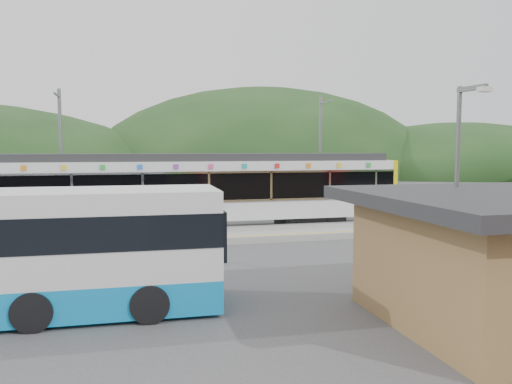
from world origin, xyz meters
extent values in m
plane|color=#4C4C4F|center=(0.00, 0.00, 0.00)|extent=(120.00, 120.00, 0.00)
ellipsoid|color=#1E3D19|center=(16.00, 54.00, 0.00)|extent=(52.00, 39.00, 26.00)
ellipsoid|color=#1E3D19|center=(45.00, 48.00, 0.00)|extent=(44.00, 33.00, 16.00)
cube|color=#9E9E99|center=(0.00, 3.30, 0.15)|extent=(26.00, 3.20, 0.30)
cube|color=yellow|center=(0.00, 2.00, 0.30)|extent=(26.00, 0.10, 0.01)
cube|color=black|center=(-6.59, 6.00, 0.30)|extent=(3.20, 2.20, 0.56)
cube|color=black|center=(5.41, 6.00, 0.30)|extent=(3.20, 2.20, 0.56)
cube|color=silver|center=(-0.59, 6.00, 1.04)|extent=(20.00, 2.90, 0.92)
cube|color=black|center=(-0.59, 6.00, 2.23)|extent=(20.00, 2.96, 1.45)
cube|color=silver|center=(-0.59, 4.50, 1.55)|extent=(20.00, 0.05, 0.10)
cube|color=silver|center=(-0.59, 4.50, 2.90)|extent=(20.00, 0.05, 0.10)
cube|color=silver|center=(-0.59, 6.00, 3.17)|extent=(20.00, 2.90, 0.45)
cube|color=#2D2D30|center=(-0.59, 6.00, 3.58)|extent=(19.40, 2.50, 0.36)
cube|color=yellow|center=(9.53, 6.00, 1.90)|extent=(0.24, 2.92, 3.00)
cube|color=silver|center=(-6.09, 4.50, 2.23)|extent=(0.10, 0.05, 1.35)
cube|color=silver|center=(-3.09, 4.50, 2.23)|extent=(0.10, 0.05, 1.35)
cube|color=silver|center=(-0.09, 4.50, 2.23)|extent=(0.10, 0.05, 1.35)
cube|color=silver|center=(2.91, 4.50, 2.23)|extent=(0.10, 0.05, 1.35)
cube|color=silver|center=(5.91, 4.50, 2.23)|extent=(0.10, 0.05, 1.35)
cube|color=silver|center=(8.41, 4.50, 2.23)|extent=(0.10, 0.05, 1.35)
cube|color=orange|center=(-7.99, 4.51, 3.18)|extent=(0.22, 0.04, 0.22)
cube|color=yellow|center=(-6.39, 4.51, 3.18)|extent=(0.22, 0.04, 0.22)
cube|color=green|center=(-4.79, 4.51, 3.18)|extent=(0.22, 0.04, 0.22)
cube|color=blue|center=(-3.19, 4.51, 3.18)|extent=(0.22, 0.04, 0.22)
cube|color=purple|center=(-1.59, 4.51, 3.18)|extent=(0.22, 0.04, 0.22)
cube|color=#E54C8C|center=(0.01, 4.51, 3.18)|extent=(0.22, 0.04, 0.22)
cube|color=#19A5A5|center=(1.61, 4.51, 3.18)|extent=(0.22, 0.04, 0.22)
cube|color=red|center=(3.21, 4.51, 3.18)|extent=(0.22, 0.04, 0.22)
cube|color=orange|center=(4.81, 4.51, 3.18)|extent=(0.22, 0.04, 0.22)
cube|color=yellow|center=(6.41, 4.51, 3.18)|extent=(0.22, 0.04, 0.22)
cube|color=green|center=(8.01, 4.51, 3.18)|extent=(0.22, 0.04, 0.22)
cylinder|color=slate|center=(-7.00, 8.60, 3.50)|extent=(0.18, 0.18, 7.00)
cube|color=slate|center=(-7.00, 7.80, 6.60)|extent=(0.08, 1.80, 0.08)
cylinder|color=slate|center=(7.00, 8.60, 3.50)|extent=(0.18, 0.18, 7.00)
cube|color=slate|center=(7.00, 7.80, 6.60)|extent=(0.08, 1.80, 0.08)
cylinder|color=black|center=(-5.73, -5.74, 0.45)|extent=(0.97, 2.64, 0.90)
cylinder|color=black|center=(-3.23, -5.81, 0.45)|extent=(0.97, 2.64, 0.90)
cylinder|color=slate|center=(4.63, -7.08, 2.79)|extent=(0.12, 0.12, 5.58)
cube|color=slate|center=(4.63, -7.50, 5.49)|extent=(0.21, 0.94, 0.12)
cube|color=silver|center=(4.63, -7.91, 5.42)|extent=(0.37, 0.21, 0.12)
camera|label=1|loc=(-3.63, -18.36, 3.98)|focal=35.00mm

